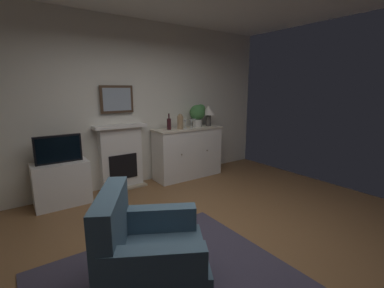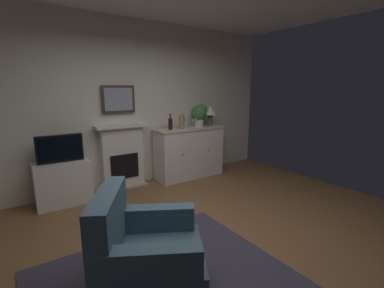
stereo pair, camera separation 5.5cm
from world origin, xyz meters
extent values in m
cube|color=brown|center=(0.00, 0.00, -0.05)|extent=(5.91, 4.70, 0.10)
cube|color=silver|center=(0.00, 2.32, 1.41)|extent=(5.91, 0.06, 2.83)
cube|color=#383342|center=(-0.74, -0.35, 0.01)|extent=(2.16, 1.90, 0.02)
cube|color=white|center=(-0.19, 2.20, 0.53)|extent=(0.70, 0.18, 1.05)
cube|color=tan|center=(-0.19, 2.10, 0.01)|extent=(0.77, 0.20, 0.03)
cube|color=black|center=(-0.19, 2.11, 0.39)|extent=(0.48, 0.02, 0.42)
cube|color=white|center=(-0.19, 2.17, 1.07)|extent=(0.87, 0.27, 0.05)
cube|color=#473323|center=(-0.19, 2.24, 1.51)|extent=(0.55, 0.03, 0.45)
cube|color=#8C99A8|center=(-0.19, 2.23, 1.51)|extent=(0.47, 0.01, 0.37)
cube|color=white|center=(1.07, 2.02, 0.46)|extent=(1.31, 0.45, 0.93)
cube|color=beige|center=(1.07, 2.02, 0.94)|extent=(1.34, 0.48, 0.03)
sphere|color=brown|center=(0.78, 1.78, 0.53)|extent=(0.02, 0.02, 0.02)
sphere|color=brown|center=(1.36, 1.78, 0.53)|extent=(0.02, 0.02, 0.02)
cylinder|color=#4C4742|center=(1.57, 2.02, 1.07)|extent=(0.10, 0.10, 0.22)
cone|color=silver|center=(1.57, 2.02, 1.27)|extent=(0.26, 0.26, 0.18)
cylinder|color=#331419|center=(0.67, 2.04, 1.06)|extent=(0.08, 0.08, 0.20)
cylinder|color=#331419|center=(0.67, 2.04, 1.20)|extent=(0.03, 0.03, 0.09)
cylinder|color=silver|center=(1.00, 1.99, 0.96)|extent=(0.06, 0.06, 0.00)
cylinder|color=silver|center=(1.00, 1.99, 1.01)|extent=(0.01, 0.01, 0.09)
cone|color=silver|center=(1.00, 1.99, 1.09)|extent=(0.07, 0.07, 0.07)
cylinder|color=silver|center=(1.11, 1.96, 0.96)|extent=(0.06, 0.06, 0.00)
cylinder|color=silver|center=(1.11, 1.96, 1.01)|extent=(0.01, 0.01, 0.09)
cone|color=silver|center=(1.11, 1.96, 1.09)|extent=(0.07, 0.07, 0.07)
cylinder|color=silver|center=(1.22, 2.02, 0.96)|extent=(0.06, 0.06, 0.00)
cylinder|color=silver|center=(1.22, 2.02, 1.01)|extent=(0.01, 0.01, 0.09)
cone|color=silver|center=(1.22, 2.02, 1.09)|extent=(0.07, 0.07, 0.07)
cylinder|color=#9E7F5B|center=(0.87, 1.97, 1.08)|extent=(0.11, 0.11, 0.24)
sphere|color=#9E7F5B|center=(0.87, 1.97, 1.20)|extent=(0.08, 0.08, 0.08)
cube|color=white|center=(-1.16, 2.03, 0.32)|extent=(0.75, 0.42, 0.64)
cube|color=black|center=(-1.16, 2.01, 0.84)|extent=(0.62, 0.06, 0.40)
cube|color=black|center=(-1.16, 1.98, 0.84)|extent=(0.57, 0.01, 0.35)
cylinder|color=beige|center=(1.33, 2.07, 1.03)|extent=(0.18, 0.18, 0.14)
sphere|color=#3D753D|center=(1.33, 2.07, 1.23)|extent=(0.30, 0.30, 0.30)
sphere|color=#3D753D|center=(1.39, 2.04, 1.30)|extent=(0.18, 0.18, 0.18)
cube|color=#3F596B|center=(-0.88, -0.37, 0.26)|extent=(1.07, 1.05, 0.32)
cube|color=#3F596B|center=(-1.16, -0.21, 0.67)|extent=(0.51, 0.74, 0.50)
cube|color=#3F596B|center=(-1.03, -0.65, 0.53)|extent=(0.70, 0.47, 0.22)
cube|color=#3F596B|center=(-0.72, -0.09, 0.53)|extent=(0.70, 0.47, 0.22)
cylinder|color=#473323|center=(-0.42, -0.25, 0.05)|extent=(0.05, 0.05, 0.10)
cylinder|color=#473323|center=(-1.02, 0.08, 0.05)|extent=(0.05, 0.05, 0.10)
camera|label=1|loc=(-1.74, -2.09, 1.68)|focal=24.86mm
camera|label=2|loc=(-1.69, -2.12, 1.68)|focal=24.86mm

